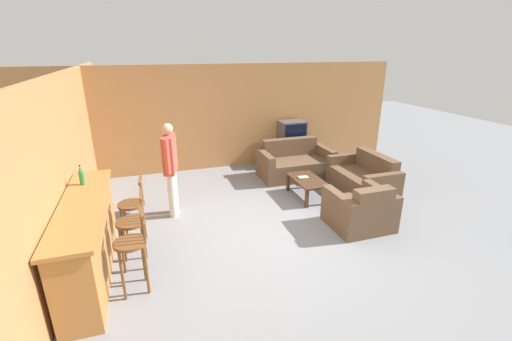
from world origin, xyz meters
TOP-DOWN VIEW (x-y plane):
  - ground_plane at (0.00, 0.00)m, footprint 24.00×24.00m
  - wall_back at (0.00, 3.70)m, footprint 9.40×0.08m
  - wall_left at (-3.15, 1.35)m, footprint 0.08×8.70m
  - bar_counter at (-2.82, -0.17)m, footprint 0.55×2.54m
  - bar_chair_near at (-2.24, -0.74)m, footprint 0.45×0.45m
  - bar_chair_mid at (-2.24, -0.19)m, footprint 0.41×0.41m
  - bar_chair_far at (-2.24, 0.41)m, footprint 0.43×0.43m
  - couch_far at (1.41, 2.45)m, footprint 1.70×0.96m
  - armchair_near at (1.45, -0.23)m, footprint 0.99×0.91m
  - loveseat_right at (2.42, 1.08)m, footprint 0.88×1.53m
  - coffee_table at (1.15, 1.21)m, footprint 0.55×1.00m
  - tv_unit at (1.71, 3.32)m, footprint 1.22×0.54m
  - tv at (1.71, 3.32)m, footprint 0.66×0.50m
  - bottle at (-2.89, 0.51)m, footprint 0.08×0.08m
  - book_on_table at (1.09, 1.30)m, footprint 0.23×0.17m
  - person_by_window at (-1.57, 1.27)m, footprint 0.30×0.60m

SIDE VIEW (x-z plane):
  - ground_plane at x=0.00m, z-range 0.00..0.00m
  - loveseat_right at x=2.42m, z-range -0.11..0.72m
  - couch_far at x=1.41m, z-range -0.12..0.74m
  - armchair_near at x=1.45m, z-range -0.11..0.73m
  - tv_unit at x=1.71m, z-range 0.00..0.63m
  - coffee_table at x=1.15m, z-range 0.14..0.54m
  - book_on_table at x=1.09m, z-range 0.40..0.43m
  - bar_counter at x=-2.82m, z-range 0.00..1.07m
  - bar_chair_near at x=-2.24m, z-range 0.06..1.16m
  - bar_chair_mid at x=-2.24m, z-range 0.06..1.16m
  - bar_chair_far at x=-2.24m, z-range 0.06..1.16m
  - tv at x=1.71m, z-range 0.63..1.16m
  - person_by_window at x=-1.57m, z-range 0.11..1.85m
  - bottle at x=-2.89m, z-range 1.05..1.35m
  - wall_back at x=0.00m, z-range 0.00..2.60m
  - wall_left at x=-3.15m, z-range 0.00..2.60m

